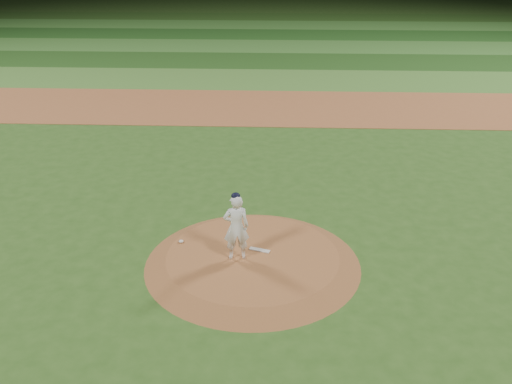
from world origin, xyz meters
name	(u,v)px	position (x,y,z in m)	size (l,w,h in m)	color
ground	(253,264)	(0.00, 0.00, 0.00)	(120.00, 120.00, 0.00)	#2C511A
infield_dirt_band	(267,107)	(0.00, 14.00, 0.01)	(70.00, 6.00, 0.02)	brown
outfield_stripe_0	(269,79)	(0.00, 19.50, 0.01)	(70.00, 5.00, 0.02)	#40742A
outfield_stripe_1	(271,61)	(0.00, 24.50, 0.01)	(70.00, 5.00, 0.02)	#1E4616
outfield_stripe_2	(272,46)	(0.00, 29.50, 0.01)	(70.00, 5.00, 0.02)	#376F28
outfield_stripe_3	(273,34)	(0.00, 34.50, 0.01)	(70.00, 5.00, 0.02)	#1D4B18
outfield_stripe_4	(274,25)	(0.00, 39.50, 0.01)	(70.00, 5.00, 0.02)	#38742A
outfield_stripe_5	(275,17)	(0.00, 44.50, 0.01)	(70.00, 5.00, 0.02)	#264E19
pitchers_mound	(253,260)	(0.00, 0.00, 0.12)	(5.50, 5.50, 0.25)	brown
pitching_rubber	(260,250)	(0.17, 0.25, 0.26)	(0.54, 0.14, 0.03)	silver
rosin_bag	(181,241)	(-1.93, 0.57, 0.29)	(0.13, 0.13, 0.07)	silver
pitcher_on_mound	(236,227)	(-0.40, -0.13, 1.14)	(0.70, 0.52, 1.81)	white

